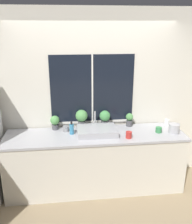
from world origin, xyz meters
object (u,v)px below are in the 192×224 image
(mug_red, at_px, (129,135))
(mug_white, at_px, (167,122))
(potted_plant_far_right, at_px, (129,119))
(potted_plant_center_right, at_px, (105,118))
(soap_bottle, at_px, (72,129))
(mug_grey, at_px, (66,129))
(kettle, at_px, (174,128))
(potted_plant_center_left, at_px, (82,117))
(potted_plant_far_left, at_px, (55,122))
(sink, at_px, (97,131))
(mug_green, at_px, (159,130))

(mug_red, xyz_separation_m, mug_white, (0.72, 0.40, 0.00))
(potted_plant_far_right, bearing_deg, mug_white, -3.72)
(potted_plant_center_right, distance_m, mug_red, 0.54)
(mug_red, bearing_deg, soap_bottle, 163.82)
(mug_grey, relative_size, kettle, 0.59)
(potted_plant_center_left, xyz_separation_m, kettle, (1.36, -0.34, -0.11))
(mug_red, distance_m, kettle, 0.72)
(potted_plant_center_right, xyz_separation_m, soap_bottle, (-0.53, -0.21, -0.07))
(potted_plant_far_left, height_order, potted_plant_center_right, potted_plant_center_right)
(mug_white, bearing_deg, potted_plant_center_right, 177.75)
(sink, height_order, soap_bottle, sink)
(mug_red, height_order, mug_grey, mug_red)
(sink, distance_m, mug_white, 1.18)
(mug_grey, bearing_deg, potted_plant_far_right, 5.60)
(mug_red, relative_size, mug_white, 0.93)
(mug_grey, bearing_deg, potted_plant_center_right, 9.17)
(potted_plant_far_left, relative_size, potted_plant_center_right, 0.81)
(mug_grey, bearing_deg, soap_bottle, -51.98)
(kettle, bearing_deg, potted_plant_far_right, 150.46)
(mug_green, bearing_deg, soap_bottle, 176.03)
(potted_plant_center_left, bearing_deg, mug_grey, -158.15)
(potted_plant_center_right, height_order, mug_green, potted_plant_center_right)
(sink, bearing_deg, potted_plant_center_left, 131.21)
(potted_plant_center_right, relative_size, soap_bottle, 1.40)
(mug_red, relative_size, mug_green, 1.02)
(mug_grey, bearing_deg, kettle, -8.55)
(potted_plant_far_left, bearing_deg, potted_plant_center_right, 0.00)
(potted_plant_far_left, height_order, soap_bottle, potted_plant_far_left)
(mug_red, height_order, kettle, kettle)
(potted_plant_center_left, height_order, mug_red, potted_plant_center_left)
(soap_bottle, xyz_separation_m, mug_grey, (-0.09, 0.11, -0.04))
(mug_grey, height_order, mug_green, mug_grey)
(potted_plant_far_left, xyz_separation_m, soap_bottle, (0.25, -0.21, -0.05))
(potted_plant_far_right, bearing_deg, mug_grey, -174.40)
(mug_green, relative_size, mug_white, 0.91)
(potted_plant_far_left, distance_m, potted_plant_center_right, 0.78)
(soap_bottle, height_order, mug_grey, soap_bottle)
(potted_plant_far_left, height_order, mug_grey, potted_plant_far_left)
(sink, height_order, mug_green, sink)
(potted_plant_center_left, bearing_deg, sink, -48.79)
(soap_bottle, distance_m, mug_green, 1.31)
(potted_plant_center_right, bearing_deg, mug_red, -57.66)
(soap_bottle, bearing_deg, mug_green, -3.97)
(potted_plant_center_right, relative_size, mug_white, 2.68)
(sink, relative_size, mug_green, 6.28)
(potted_plant_far_left, bearing_deg, kettle, -10.87)
(mug_green, bearing_deg, kettle, -10.67)
(potted_plant_center_left, height_order, potted_plant_far_right, potted_plant_center_left)
(potted_plant_far_left, bearing_deg, mug_white, -1.27)
(potted_plant_far_left, distance_m, mug_green, 1.58)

